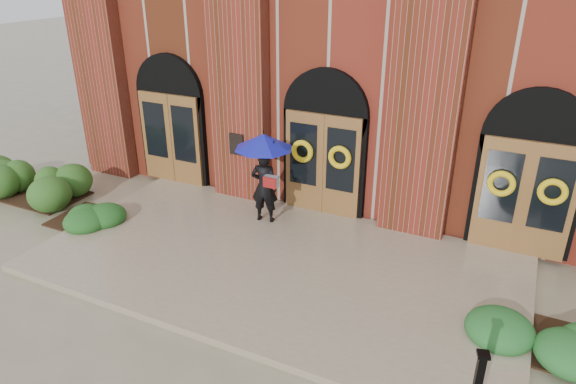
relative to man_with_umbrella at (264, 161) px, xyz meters
The scene contains 7 objects.
ground 2.58m from the man_with_umbrella, 58.33° to the right, with size 90.00×90.00×0.00m, color gray.
landing 2.44m from the man_with_umbrella, 55.87° to the right, with size 10.00×5.30×0.15m, color tan.
church_building 7.42m from the man_with_umbrella, 81.76° to the left, with size 16.20×12.53×7.00m.
man_with_umbrella is the anchor object (origin of this frame).
hedge_wall_left 7.18m from the man_with_umbrella, behind, with size 3.29×1.32×0.84m, color #2A541C.
hedge_front_left 4.67m from the man_with_umbrella, 157.95° to the right, with size 1.43×1.23×0.51m, color #1E501B.
hedge_front_right 6.51m from the man_with_umbrella, 15.23° to the right, with size 1.48×1.27×0.52m, color #205923.
Camera 1 is at (4.26, -8.04, 5.92)m, focal length 32.00 mm.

